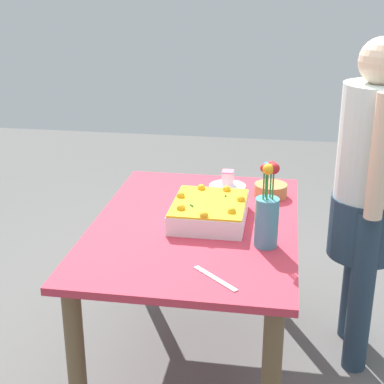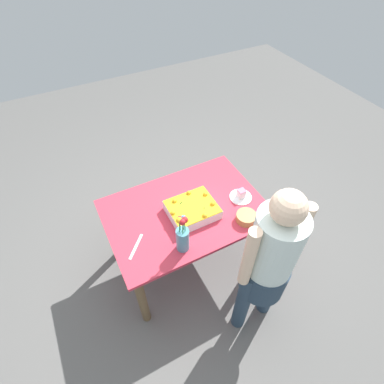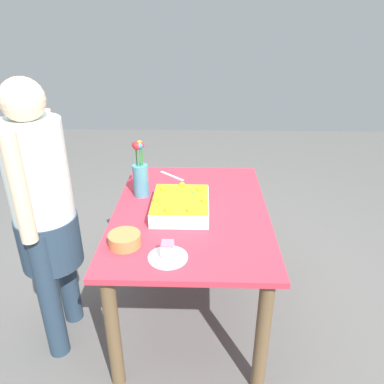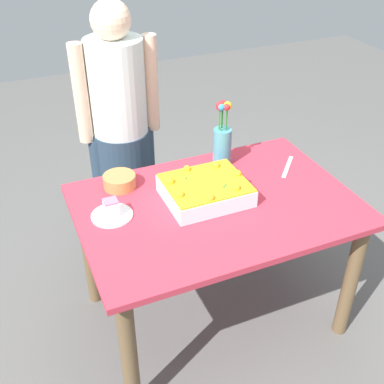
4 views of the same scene
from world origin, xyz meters
name	(u,v)px [view 2 (image 2 of 4)]	position (x,y,z in m)	size (l,w,h in m)	color
ground_plane	(187,258)	(0.00, 0.00, 0.00)	(8.00, 8.00, 0.00)	#5D5C59
dining_table	(186,219)	(0.00, 0.00, 0.60)	(1.26, 0.87, 0.73)	#C33144
sheet_cake	(192,209)	(-0.03, 0.06, 0.77)	(0.37, 0.31, 0.11)	white
serving_plate_with_slice	(241,195)	(-0.47, 0.09, 0.75)	(0.18, 0.18, 0.08)	white
cake_knife	(136,247)	(0.47, 0.15, 0.73)	(0.22, 0.02, 0.00)	silver
flower_vase	(183,237)	(0.17, 0.31, 0.86)	(0.09, 0.09, 0.34)	teal
fruit_bowl	(246,217)	(-0.37, 0.31, 0.76)	(0.16, 0.16, 0.06)	#B97E44
person_standing	(269,262)	(-0.24, 0.73, 0.85)	(0.45, 0.31, 1.49)	#283A4D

